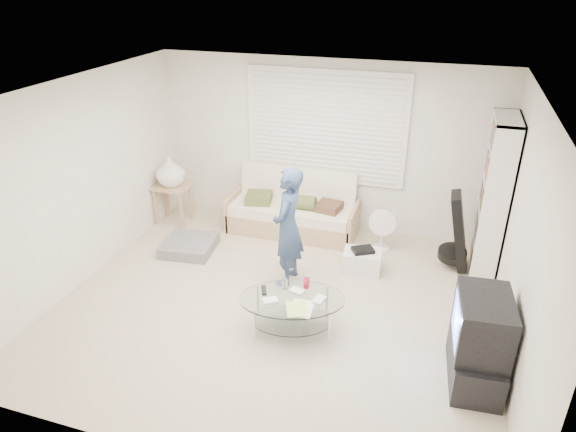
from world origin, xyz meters
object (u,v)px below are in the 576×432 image
(bookshelf, at_px, (493,196))
(coffee_table, at_px, (292,304))
(tv_unit, at_px, (479,341))
(futon_sofa, at_px, (293,212))

(bookshelf, distance_m, coffee_table, 2.95)
(bookshelf, xyz_separation_m, tv_unit, (-0.13, -2.24, -0.56))
(bookshelf, xyz_separation_m, coffee_table, (-2.01, -2.06, -0.67))
(bookshelf, bearing_deg, coffee_table, -134.30)
(bookshelf, distance_m, tv_unit, 2.31)
(futon_sofa, distance_m, bookshelf, 2.79)
(futon_sofa, bearing_deg, tv_unit, -43.57)
(futon_sofa, height_order, bookshelf, bookshelf)
(futon_sofa, xyz_separation_m, coffee_table, (0.69, -2.27, 0.03))
(tv_unit, bearing_deg, coffee_table, 174.56)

